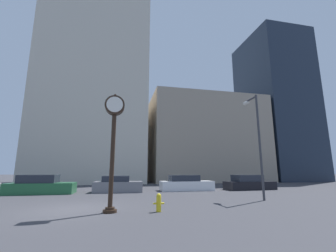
{
  "coord_description": "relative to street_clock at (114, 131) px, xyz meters",
  "views": [
    {
      "loc": [
        1.97,
        -11.49,
        1.74
      ],
      "look_at": [
        6.84,
        10.8,
        6.27
      ],
      "focal_mm": 24.0,
      "sensor_mm": 36.0,
      "label": 1
    }
  ],
  "objects": [
    {
      "name": "street_clock",
      "position": [
        0.0,
        0.0,
        0.0
      ],
      "size": [
        0.89,
        0.59,
        5.24
      ],
      "color": "black",
      "rests_on": "ground_plane"
    },
    {
      "name": "car_white",
      "position": [
        6.21,
        9.42,
        -2.94
      ],
      "size": [
        4.65,
        1.76,
        1.33
      ],
      "rotation": [
        0.0,
        0.0,
        -0.01
      ],
      "color": "silver",
      "rests_on": "ground_plane"
    },
    {
      "name": "car_black",
      "position": [
        12.19,
        9.08,
        -2.95
      ],
      "size": [
        4.69,
        2.01,
        1.33
      ],
      "rotation": [
        0.0,
        0.0,
        0.05
      ],
      "color": "black",
      "rests_on": "ground_plane"
    },
    {
      "name": "street_lamp_right",
      "position": [
        8.79,
        2.42,
        0.82
      ],
      "size": [
        0.36,
        1.57,
        6.54
      ],
      "color": "#38383D",
      "rests_on": "ground_plane"
    },
    {
      "name": "fire_hydrant_near",
      "position": [
        2.04,
        -0.27,
        -3.12
      ],
      "size": [
        0.48,
        0.21,
        0.76
      ],
      "color": "yellow",
      "rests_on": "ground_plane"
    },
    {
      "name": "ground_plane",
      "position": [
        -1.7,
        1.24,
        -3.51
      ],
      "size": [
        200.0,
        200.0,
        0.0
      ],
      "primitive_type": "plane",
      "color": "#38383D"
    },
    {
      "name": "car_grey",
      "position": [
        0.3,
        9.23,
        -2.95
      ],
      "size": [
        3.97,
        2.06,
        1.3
      ],
      "rotation": [
        0.0,
        0.0,
        -0.05
      ],
      "color": "slate",
      "rests_on": "ground_plane"
    },
    {
      "name": "building_tall_tower",
      "position": [
        -3.7,
        25.24,
        16.01
      ],
      "size": [
        15.39,
        12.0,
        39.04
      ],
      "color": "beige",
      "rests_on": "ground_plane"
    },
    {
      "name": "car_green",
      "position": [
        -5.43,
        9.02,
        -2.91
      ],
      "size": [
        4.79,
        2.02,
        1.41
      ],
      "rotation": [
        0.0,
        0.0,
        -0.02
      ],
      "color": "#236038",
      "rests_on": "ground_plane"
    },
    {
      "name": "building_glass_modern",
      "position": [
        28.61,
        25.24,
        9.99
      ],
      "size": [
        9.67,
        12.0,
        27.0
      ],
      "color": "#1E2838",
      "rests_on": "ground_plane"
    },
    {
      "name": "building_storefront_row",
      "position": [
        14.21,
        25.24,
        3.21
      ],
      "size": [
        18.09,
        12.0,
        13.44
      ],
      "color": "gray",
      "rests_on": "ground_plane"
    }
  ]
}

